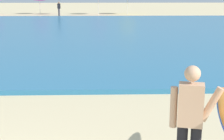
{
  "coord_description": "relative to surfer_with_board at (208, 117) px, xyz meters",
  "views": [
    {
      "loc": [
        2.02,
        -3.2,
        2.7
      ],
      "look_at": [
        2.24,
        3.72,
        1.1
      ],
      "focal_mm": 54.95,
      "sensor_mm": 36.0,
      "label": 1
    }
  ],
  "objects": [
    {
      "name": "sea",
      "position": [
        -3.46,
        18.4,
        -0.96
      ],
      "size": [
        120.0,
        28.0,
        0.14
      ],
      "primitive_type": "cube",
      "color": "teal",
      "rests_on": "ground"
    },
    {
      "name": "surfer_with_board",
      "position": [
        0.0,
        0.0,
        0.0
      ],
      "size": [
        1.21,
        2.34,
        1.73
      ],
      "color": "black",
      "rests_on": "ground"
    },
    {
      "name": "beachgoer_near_row_left",
      "position": [
        -6.01,
        33.55,
        -0.18
      ],
      "size": [
        0.32,
        0.2,
        1.58
      ],
      "color": "#383842",
      "rests_on": "ground"
    }
  ]
}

